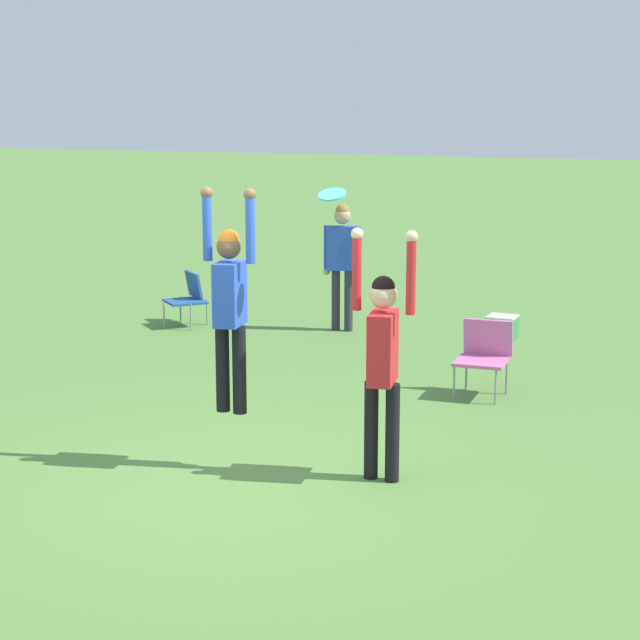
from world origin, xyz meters
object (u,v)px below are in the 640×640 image
Objects in this scene: frisbee at (332,194)px; cooler_box at (502,327)px; person_spectator_near at (342,254)px; person_defending at (383,349)px; camping_chair_1 at (484,352)px; person_jumping at (230,297)px; camping_chair_3 at (189,295)px.

frisbee reaches higher than cooler_box.
person_defending is at bearing -83.97° from person_spectator_near.
person_jumping is at bearing 63.43° from camping_chair_1.
cooler_box is at bearing -10.87° from person_spectator_near.
cooler_box is at bearing -83.66° from camping_chair_1.
frisbee is at bearing -87.90° from person_spectator_near.
camping_chair_3 is 0.46× the size of person_spectator_near.
person_jumping is 2.35× the size of camping_chair_3.
person_spectator_near is 2.43m from cooler_box.
camping_chair_3 is at bearing -146.77° from person_defending.
camping_chair_3 is 2.34m from person_spectator_near.
person_jumping is 6.03m from person_spectator_near.
frisbee reaches higher than person_defending.
person_spectator_near is at bearing -165.05° from person_defending.
person_jumping is 0.91× the size of person_defending.
frisbee is (-0.44, -0.04, 1.27)m from person_defending.
cooler_box is (4.40, 0.93, -0.27)m from camping_chair_3.
frisbee is at bearing 171.37° from camping_chair_3.
camping_chair_1 is 2.99m from cooler_box.
person_spectator_near is at bearing -47.09° from camping_chair_1.
frisbee is (0.85, 0.22, 0.88)m from person_jumping.
person_jumping is at bearing -97.05° from cooler_box.
person_spectator_near is (-2.75, 5.58, -0.05)m from person_defending.
camping_chair_3 is at bearing -26.37° from camping_chair_1.
person_jumping is 1.08× the size of person_spectator_near.
camping_chair_1 reaches higher than cooler_box.
person_jumping reaches higher than camping_chair_1.
camping_chair_1 is at bearing -33.34° from person_jumping.
camping_chair_1 is at bearing -162.06° from camping_chair_3.
frisbee reaches higher than person_spectator_near.
person_defending is 7.06m from camping_chair_3.
camping_chair_3 is 4.51m from cooler_box.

